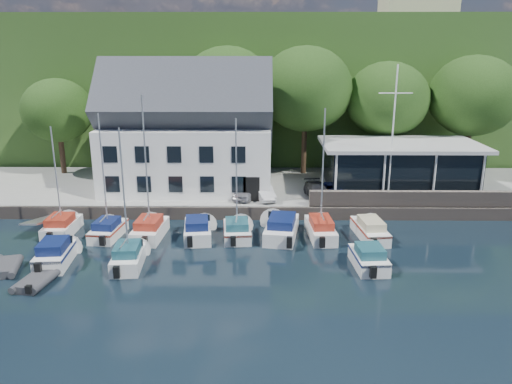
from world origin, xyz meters
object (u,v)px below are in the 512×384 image
boat_r1_5 (282,226)px  boat_r2_4 (369,256)px  harbor_building (188,138)px  boat_r1_1 (104,180)px  boat_r1_4 (236,180)px  boat_r1_6 (323,175)px  car_white (264,192)px  car_silver (246,190)px  dinghy_0 (5,266)px  boat_r2_0 (56,251)px  car_dgrey (317,191)px  boat_r1_7 (370,228)px  boat_r1_2 (146,174)px  flagpole (393,135)px  car_blue (333,190)px  boat_r2_1 (124,196)px  dinghy_1 (35,280)px  boat_r1_3 (198,228)px  club_pavilion (399,166)px  boat_r1_0 (56,176)px

boat_r1_5 → boat_r2_4: 7.16m
harbor_building → boat_r1_1: 10.39m
boat_r1_4 → boat_r1_6: size_ratio=0.93×
car_white → boat_r1_4: boat_r1_4 is taller
car_silver → dinghy_0: bearing=-125.1°
boat_r2_0 → dinghy_0: 2.87m
car_dgrey → car_silver: bearing=172.7°
boat_r2_0 → boat_r2_4: size_ratio=1.14×
harbor_building → boat_r2_0: (-6.36, -13.74, -4.56)m
car_white → boat_r1_7: 9.47m
car_white → boat_r1_7: (7.37, -5.89, -0.86)m
boat_r1_2 → boat_r1_7: size_ratio=1.46×
dinghy_0 → flagpole: bearing=8.9°
boat_r2_0 → boat_r2_4: bearing=-6.2°
car_blue → boat_r1_4: 10.24m
boat_r1_4 → boat_r1_6: boat_r1_6 is taller
car_silver → boat_r1_1: bearing=-131.7°
boat_r2_1 → car_dgrey: bearing=37.0°
car_silver → dinghy_1: (-11.38, -13.67, -1.30)m
car_white → boat_r1_5: (1.20, -5.75, -0.79)m
boat_r1_5 → dinghy_0: 17.66m
flagpole → boat_r1_3: size_ratio=1.92×
club_pavilion → boat_r1_5: 13.58m
club_pavilion → boat_r1_0: (-25.96, -8.12, 1.17)m
harbor_building → boat_r1_4: harbor_building is taller
boat_r1_7 → boat_r2_0: boat_r2_0 is taller
harbor_building → boat_r2_1: bearing=-97.3°
boat_r1_0 → boat_r2_0: 6.37m
harbor_building → boat_r2_4: bearing=-47.8°
boat_r1_7 → boat_r1_1: bearing=174.2°
harbor_building → car_silver: size_ratio=3.95×
dinghy_1 → boat_r1_6: bearing=33.2°
boat_r1_5 → boat_r1_7: bearing=7.8°
boat_r1_3 → boat_r2_4: boat_r1_3 is taller
flagpole → boat_r1_0: size_ratio=1.26×
boat_r1_2 → boat_r1_3: bearing=1.8°
car_silver → car_white: bearing=4.9°
flagpole → boat_r2_0: 25.52m
boat_r1_0 → boat_r2_0: size_ratio=1.53×
harbor_building → boat_r1_2: 9.48m
car_dgrey → boat_r2_4: bearing=-89.0°
boat_r1_1 → boat_r1_2: 2.97m
boat_r1_6 → harbor_building: bearing=135.1°
boat_r1_0 → dinghy_0: boat_r1_0 is taller
club_pavilion → car_dgrey: size_ratio=3.27×
boat_r2_1 → dinghy_0: (-7.17, -0.83, -4.12)m
flagpole → boat_r2_4: 12.40m
boat_r1_5 → boat_r1_3: bearing=-167.3°
car_white → car_dgrey: 4.37m
car_dgrey → car_blue: bearing=-9.7°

